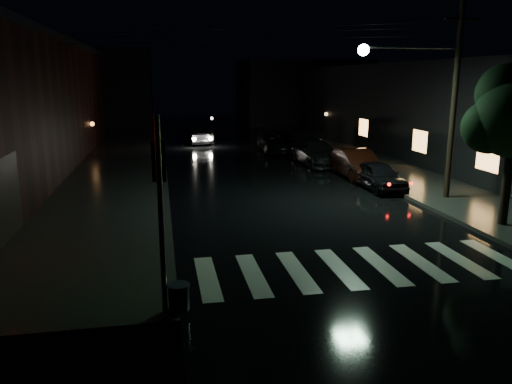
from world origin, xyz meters
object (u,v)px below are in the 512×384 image
parked_car_a (379,176)px  parked_car_b (357,164)px  parked_car_d (279,142)px  oncoming_car (196,135)px  parked_car_c (315,152)px

parked_car_a → parked_car_b: (0.00, 2.70, 0.09)m
parked_car_d → oncoming_car: 7.75m
parked_car_c → oncoming_car: size_ratio=1.25×
parked_car_a → parked_car_d: 12.54m
parked_car_c → oncoming_car: bearing=115.7°
parked_car_b → oncoming_car: (-7.10, 15.36, -0.07)m
parked_car_c → parked_car_d: bearing=96.3°
parked_car_d → oncoming_car: size_ratio=1.31×
parked_car_b → parked_car_d: 9.87m
oncoming_car → parked_car_b: bearing=107.9°
parked_car_d → parked_car_b: bearing=-76.3°
parked_car_c → parked_car_d: 5.41m
parked_car_b → oncoming_car: bearing=114.7°
parked_car_b → oncoming_car: size_ratio=1.10×
oncoming_car → parked_car_c: bearing=112.8°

